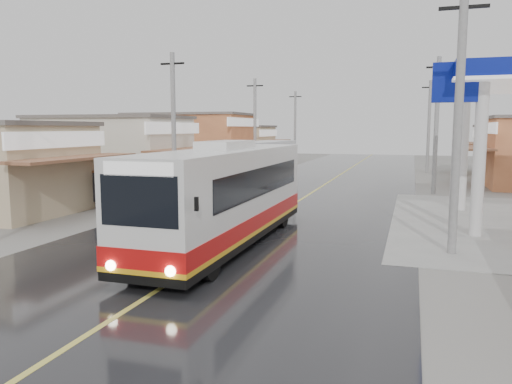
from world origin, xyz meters
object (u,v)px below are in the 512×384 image
tricycle_near (117,185)px  tyre_stack (167,196)px  coach_bus (227,196)px  second_bus (260,161)px  cyclist (163,201)px

tricycle_near → tyre_stack: 3.12m
coach_bus → tyre_stack: size_ratio=11.89×
coach_bus → second_bus: size_ratio=1.23×
tricycle_near → tyre_stack: tricycle_near is taller
coach_bus → tricycle_near: size_ratio=4.26×
second_bus → cyclist: (-0.34, -13.89, -0.92)m
coach_bus → cyclist: 6.67m
coach_bus → tricycle_near: bearing=143.4°
second_bus → tyre_stack: size_ratio=9.68×
cyclist → tyre_stack: bearing=120.4°
second_bus → tricycle_near: (-3.76, -12.27, -0.52)m
tricycle_near → tyre_stack: bearing=70.5°
second_bus → cyclist: size_ratio=4.48×
cyclist → coach_bus: bearing=-38.8°
coach_bus → tricycle_near: (-8.20, 6.17, -0.60)m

